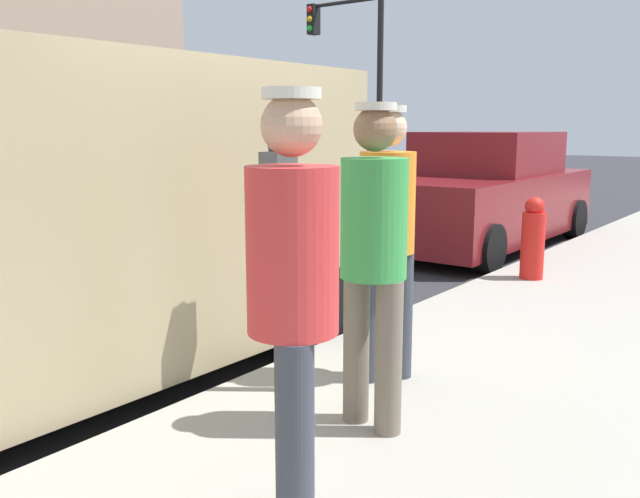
{
  "coord_description": "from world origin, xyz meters",
  "views": [
    {
      "loc": [
        3.89,
        -3.05,
        1.72
      ],
      "look_at": [
        1.65,
        -0.12,
        1.05
      ],
      "focal_mm": 37.92,
      "sensor_mm": 36.0,
      "label": 1
    }
  ],
  "objects": [
    {
      "name": "parked_sedan_ahead",
      "position": [
        -0.16,
        6.11,
        0.75
      ],
      "size": [
        1.95,
        4.4,
        1.65
      ],
      "color": "maroon",
      "rests_on": "ground"
    },
    {
      "name": "pedestrian_in_red",
      "position": [
        2.35,
        -1.19,
        1.13
      ],
      "size": [
        0.34,
        0.34,
        1.7
      ],
      "color": "#383D47",
      "rests_on": "sidewalk_slab"
    },
    {
      "name": "ground_plane",
      "position": [
        0.0,
        0.0,
        0.0
      ],
      "size": [
        80.0,
        80.0,
        0.0
      ],
      "primitive_type": "plane",
      "color": "#2D2D33"
    },
    {
      "name": "pedestrian_in_orange",
      "position": [
        1.74,
        0.43,
        1.12
      ],
      "size": [
        0.34,
        0.34,
        1.69
      ],
      "color": "#383D47",
      "rests_on": "sidewalk_slab"
    },
    {
      "name": "parking_meter_near",
      "position": [
        1.35,
        -0.12,
        1.18
      ],
      "size": [
        0.14,
        0.18,
        1.52
      ],
      "color": "gray",
      "rests_on": "sidewalk_slab"
    },
    {
      "name": "pedestrian_in_green",
      "position": [
        2.06,
        -0.2,
        1.12
      ],
      "size": [
        0.36,
        0.34,
        1.69
      ],
      "color": "#726656",
      "rests_on": "sidewalk_slab"
    },
    {
      "name": "fire_hydrant",
      "position": [
        1.45,
        3.8,
        0.57
      ],
      "size": [
        0.24,
        0.24,
        0.86
      ],
      "color": "red",
      "rests_on": "sidewalk_slab"
    },
    {
      "name": "traffic_light_corner",
      "position": [
        -6.75,
        12.37,
        3.52
      ],
      "size": [
        2.48,
        0.42,
        5.2
      ],
      "color": "black",
      "rests_on": "ground"
    }
  ]
}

